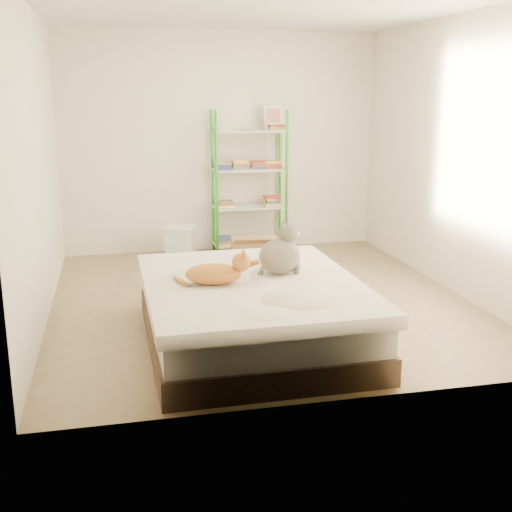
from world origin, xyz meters
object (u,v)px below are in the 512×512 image
object	(u,v)px
bed	(252,312)
orange_cat	(213,271)
shelf_unit	(250,185)
cardboard_box	(255,254)
grey_cat	(280,249)
white_bin	(180,243)

from	to	relation	value
bed	orange_cat	bearing A→B (deg)	-173.85
shelf_unit	cardboard_box	distance (m)	1.06
grey_cat	bed	bearing A→B (deg)	109.92
orange_cat	grey_cat	world-z (taller)	grey_cat
cardboard_box	white_bin	size ratio (longest dim) A/B	1.31
orange_cat	cardboard_box	size ratio (longest dim) A/B	0.92
bed	orange_cat	size ratio (longest dim) A/B	4.09
grey_cat	cardboard_box	bearing A→B (deg)	-15.08
bed	white_bin	size ratio (longest dim) A/B	4.91
bed	cardboard_box	distance (m)	2.15
grey_cat	white_bin	xyz separation A→B (m)	(-0.52, 2.58, -0.51)
orange_cat	cardboard_box	bearing A→B (deg)	77.93
cardboard_box	white_bin	distance (m)	0.97
grey_cat	shelf_unit	xyz separation A→B (m)	(0.36, 2.80, 0.11)
grey_cat	white_bin	world-z (taller)	grey_cat
cardboard_box	grey_cat	bearing A→B (deg)	-90.83
grey_cat	white_bin	bearing A→B (deg)	3.08
orange_cat	grey_cat	bearing A→B (deg)	25.38
shelf_unit	white_bin	bearing A→B (deg)	-166.15
orange_cat	shelf_unit	world-z (taller)	shelf_unit
orange_cat	cardboard_box	xyz separation A→B (m)	(0.78, 2.13, -0.43)
grey_cat	white_bin	distance (m)	2.68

